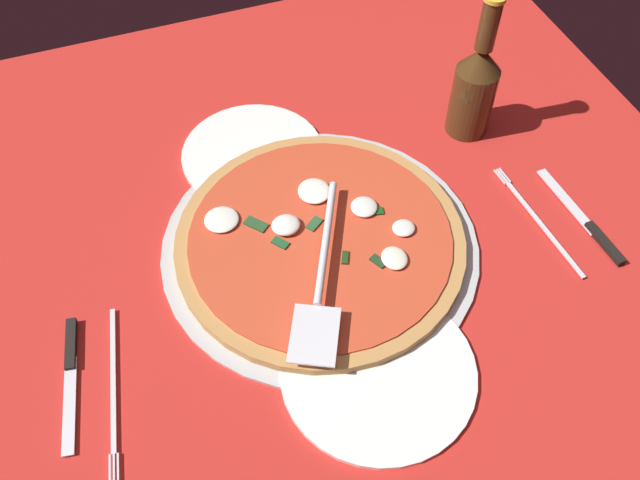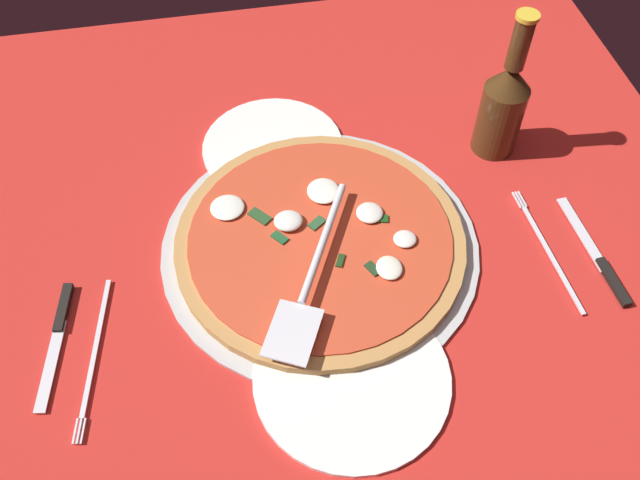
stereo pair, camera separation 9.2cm
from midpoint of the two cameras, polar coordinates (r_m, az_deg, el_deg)
name	(u,v)px [view 2 (the right image)]	position (r cm, az deg, el deg)	size (l,w,h in cm)	color
ground_plane	(321,254)	(93.01, 2.89, -1.40)	(114.51, 114.51, 0.80)	red
checker_pattern	(321,252)	(92.65, 2.90, -1.23)	(114.51, 114.51, 0.10)	silver
pizza_pan	(320,246)	(92.65, 2.82, -0.72)	(42.86, 42.86, 0.87)	#B7BCBC
dinner_plate_left	(351,379)	(82.69, 5.81, -11.66)	(23.48, 23.48, 1.00)	white
dinner_plate_right	(273,148)	(104.85, -1.45, 7.56)	(21.35, 21.35, 1.00)	white
pizza	(320,240)	(91.66, 2.85, -0.18)	(38.99, 38.99, 3.04)	#B98447
pizza_server	(312,276)	(85.15, 2.42, -3.22)	(26.23, 15.41, 1.00)	silver
place_setting_near	(573,256)	(99.50, 22.84, -1.40)	(21.58, 14.01, 1.40)	white
place_setting_far	(76,346)	(88.17, -16.92, -8.63)	(22.17, 13.70, 1.40)	white
beer_bottle	(503,104)	(104.24, 17.52, 10.59)	(6.53, 6.53, 23.58)	#422B13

